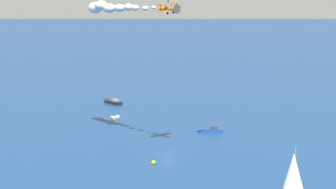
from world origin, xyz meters
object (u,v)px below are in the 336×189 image
Objects in this scene: motorboat_far_port at (209,130)px; motorboat_offshore at (112,102)px; biplane_lead at (169,8)px; motorboat_far_stbd at (115,119)px; marker_buoy at (154,163)px; sailboat_near_centre at (294,173)px.

motorboat_offshore is (9.29, -57.53, 0.08)m from motorboat_far_port.
motorboat_far_stbd is at bearing -92.36° from biplane_lead.
marker_buoy is 37.31m from biplane_lead.
motorboat_offshore is 85.14m from biplane_lead.
biplane_lead reaches higher than marker_buoy.
marker_buoy is at bearing 47.15° from biplane_lead.
sailboat_near_centre is 1.44× the size of motorboat_far_stbd.
sailboat_near_centre reaches higher than marker_buoy.
marker_buoy reaches higher than motorboat_far_port.
biplane_lead reaches higher than motorboat_offshore.
motorboat_far_port is 1.10× the size of motorboat_far_stbd.
motorboat_far_stbd is 58.08m from biplane_lead.
motorboat_far_port is 33.13m from motorboat_far_stbd.
marker_buoy is at bearing 77.09° from motorboat_offshore.
motorboat_far_port is at bearing 125.62° from motorboat_far_stbd.
motorboat_far_port is 3.44× the size of marker_buoy.
marker_buoy is (19.40, 84.61, -0.27)m from motorboat_offshore.
motorboat_far_stbd is at bearing -85.32° from sailboat_near_centre.
motorboat_offshore is at bearing -98.84° from biplane_lead.
motorboat_far_port is (-12.19, -59.77, -3.75)m from sailboat_near_centre.
motorboat_far_stbd is 0.76× the size of motorboat_offshore.
biplane_lead is (11.90, 76.53, 35.38)m from motorboat_offshore.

